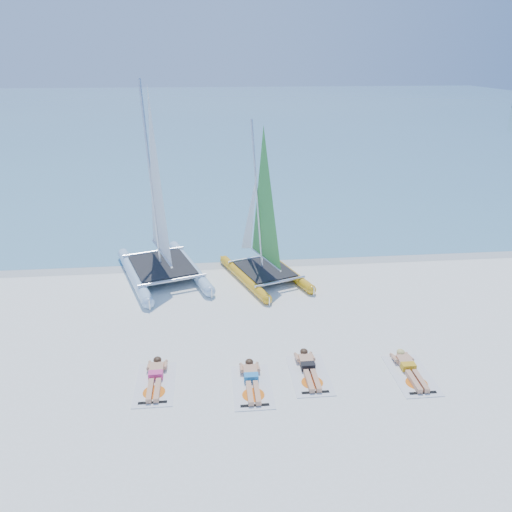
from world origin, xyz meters
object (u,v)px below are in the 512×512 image
(towel_a, at_px, (155,384))
(sunbather_a, at_px, (156,376))
(sunbather_c, at_px, (308,367))
(catamaran_blue, at_px, (158,220))
(sunbather_d, at_px, (409,368))
(towel_b, at_px, (252,387))
(sunbather_b, at_px, (251,378))
(catamaran_yellow, at_px, (260,228))
(towel_c, at_px, (309,375))
(towel_d, at_px, (411,375))

(towel_a, bearing_deg, sunbather_a, 90.00)
(sunbather_c, bearing_deg, towel_a, -177.25)
(catamaran_blue, xyz_separation_m, sunbather_d, (7.01, -7.00, -2.06))
(towel_b, height_order, sunbather_b, sunbather_b)
(sunbather_b, distance_m, sunbather_d, 4.22)
(sunbather_a, distance_m, towel_b, 2.52)
(sunbather_b, distance_m, sunbather_c, 1.59)
(towel_a, bearing_deg, catamaran_yellow, 62.89)
(catamaran_blue, bearing_deg, sunbather_c, -75.03)
(towel_c, height_order, towel_d, same)
(sunbather_a, height_order, sunbather_b, same)
(sunbather_a, xyz_separation_m, sunbather_d, (6.68, -0.29, 0.00))
(towel_a, height_order, towel_d, same)
(towel_c, bearing_deg, sunbather_d, -2.01)
(sunbather_a, bearing_deg, towel_d, -4.09)
(sunbather_b, relative_size, sunbather_c, 1.00)
(sunbather_a, height_order, sunbather_c, same)
(sunbather_a, bearing_deg, sunbather_b, -8.07)
(sunbather_b, bearing_deg, towel_b, -90.00)
(sunbather_c, distance_m, sunbather_d, 2.68)
(sunbather_b, distance_m, towel_d, 4.22)
(sunbather_a, distance_m, towel_c, 4.02)
(towel_a, relative_size, sunbather_d, 1.07)
(catamaran_yellow, height_order, towel_b, catamaran_yellow)
(towel_d, bearing_deg, sunbather_d, 90.00)
(sunbather_b, relative_size, towel_d, 0.93)
(towel_a, bearing_deg, towel_d, -2.44)
(catamaran_blue, xyz_separation_m, sunbather_a, (0.33, -6.71, -2.06))
(catamaran_yellow, xyz_separation_m, sunbather_a, (-3.40, -6.45, -1.75))
(sunbather_a, xyz_separation_m, towel_b, (2.46, -0.54, -0.11))
(catamaran_blue, relative_size, towel_b, 3.95)
(towel_b, distance_m, towel_d, 4.22)
(catamaran_yellow, height_order, sunbather_d, catamaran_yellow)
(catamaran_blue, bearing_deg, sunbather_a, -105.13)
(towel_c, bearing_deg, catamaran_blue, 122.20)
(sunbather_a, bearing_deg, towel_a, -90.00)
(towel_a, distance_m, towel_b, 2.48)
(sunbather_d, bearing_deg, towel_c, 177.99)
(towel_a, height_order, towel_c, same)
(catamaran_yellow, height_order, towel_c, catamaran_yellow)
(catamaran_yellow, bearing_deg, sunbather_b, -117.56)
(sunbather_b, bearing_deg, catamaran_yellow, 82.11)
(towel_a, relative_size, towel_b, 1.00)
(catamaran_blue, xyz_separation_m, towel_a, (0.33, -6.90, -2.17))
(sunbather_a, bearing_deg, catamaran_yellow, 62.20)
(sunbather_a, distance_m, sunbather_b, 2.48)
(towel_d, bearing_deg, sunbather_a, 175.91)
(catamaran_yellow, xyz_separation_m, towel_a, (-3.40, -6.65, -1.85))
(catamaran_blue, distance_m, sunbather_b, 7.87)
(catamaran_yellow, relative_size, sunbather_d, 3.43)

